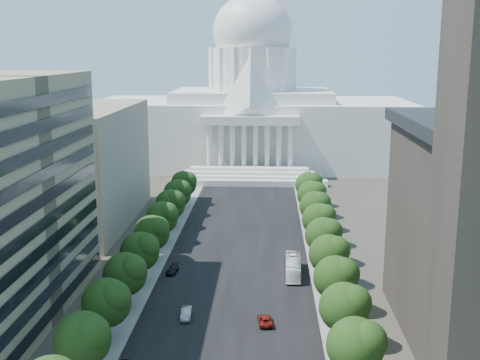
# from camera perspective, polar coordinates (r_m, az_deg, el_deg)

# --- Properties ---
(road_asphalt) EXTENTS (30.00, 260.00, 0.01)m
(road_asphalt) POSITION_cam_1_polar(r_m,az_deg,el_deg) (145.41, 0.08, -5.36)
(road_asphalt) COLOR black
(road_asphalt) RESTS_ON ground
(sidewalk_left) EXTENTS (8.00, 260.00, 0.02)m
(sidewalk_left) POSITION_cam_1_polar(r_m,az_deg,el_deg) (147.48, -7.35, -5.21)
(sidewalk_left) COLOR gray
(sidewalk_left) RESTS_ON ground
(sidewalk_right) EXTENTS (8.00, 260.00, 0.02)m
(sidewalk_right) POSITION_cam_1_polar(r_m,az_deg,el_deg) (145.81, 7.59, -5.43)
(sidewalk_right) COLOR gray
(sidewalk_right) RESTS_ON ground
(capitol) EXTENTS (120.00, 56.00, 73.00)m
(capitol) POSITION_cam_1_polar(r_m,az_deg,el_deg) (234.72, 1.17, 6.33)
(capitol) COLOR white
(capitol) RESTS_ON ground
(office_block_left_far) EXTENTS (38.00, 52.00, 30.00)m
(office_block_left_far) POSITION_cam_1_polar(r_m,az_deg,el_deg) (160.79, -17.10, 1.30)
(office_block_left_far) COLOR gray
(office_block_left_far) RESTS_ON ground
(tree_l_b) EXTENTS (7.79, 7.60, 9.97)m
(tree_l_b) POSITION_cam_1_polar(r_m,az_deg,el_deg) (84.87, -14.52, -14.33)
(tree_l_b) COLOR #33261C
(tree_l_b) RESTS_ON ground
(tree_l_c) EXTENTS (7.79, 7.60, 9.97)m
(tree_l_c) POSITION_cam_1_polar(r_m,az_deg,el_deg) (95.31, -12.38, -11.18)
(tree_l_c) COLOR #33261C
(tree_l_c) RESTS_ON ground
(tree_l_d) EXTENTS (7.79, 7.60, 9.97)m
(tree_l_d) POSITION_cam_1_polar(r_m,az_deg,el_deg) (106.07, -10.70, -8.66)
(tree_l_d) COLOR #33261C
(tree_l_d) RESTS_ON ground
(tree_l_e) EXTENTS (7.79, 7.60, 9.97)m
(tree_l_e) POSITION_cam_1_polar(r_m,az_deg,el_deg) (117.08, -9.35, -6.59)
(tree_l_e) COLOR #33261C
(tree_l_e) RESTS_ON ground
(tree_l_f) EXTENTS (7.79, 7.60, 9.97)m
(tree_l_f) POSITION_cam_1_polar(r_m,az_deg,el_deg) (128.27, -8.24, -4.89)
(tree_l_f) COLOR #33261C
(tree_l_f) RESTS_ON ground
(tree_l_g) EXTENTS (7.79, 7.60, 9.97)m
(tree_l_g) POSITION_cam_1_polar(r_m,az_deg,el_deg) (139.59, -7.31, -3.45)
(tree_l_g) COLOR #33261C
(tree_l_g) RESTS_ON ground
(tree_l_h) EXTENTS (7.79, 7.60, 9.97)m
(tree_l_h) POSITION_cam_1_polar(r_m,az_deg,el_deg) (151.01, -6.53, -2.24)
(tree_l_h) COLOR #33261C
(tree_l_h) RESTS_ON ground
(tree_l_i) EXTENTS (7.79, 7.60, 9.97)m
(tree_l_i) POSITION_cam_1_polar(r_m,az_deg,el_deg) (162.52, -5.86, -1.19)
(tree_l_i) COLOR #33261C
(tree_l_i) RESTS_ON ground
(tree_l_j) EXTENTS (7.79, 7.60, 9.97)m
(tree_l_j) POSITION_cam_1_polar(r_m,az_deg,el_deg) (174.10, -5.28, -0.28)
(tree_l_j) COLOR #33261C
(tree_l_j) RESTS_ON ground
(tree_r_b) EXTENTS (7.79, 7.60, 9.97)m
(tree_r_b) POSITION_cam_1_polar(r_m,az_deg,el_deg) (82.24, 11.14, -15.06)
(tree_r_b) COLOR #33261C
(tree_r_b) RESTS_ON ground
(tree_r_c) EXTENTS (7.79, 7.60, 9.97)m
(tree_r_c) POSITION_cam_1_polar(r_m,az_deg,el_deg) (92.97, 10.07, -11.69)
(tree_r_c) COLOR #33261C
(tree_r_c) RESTS_ON ground
(tree_r_d) EXTENTS (7.79, 7.60, 9.97)m
(tree_r_d) POSITION_cam_1_polar(r_m,az_deg,el_deg) (103.98, 9.24, -9.03)
(tree_r_d) COLOR #33261C
(tree_r_d) RESTS_ON ground
(tree_r_e) EXTENTS (7.79, 7.60, 9.97)m
(tree_r_e) POSITION_cam_1_polar(r_m,az_deg,el_deg) (115.19, 8.58, -6.88)
(tree_r_e) COLOR #33261C
(tree_r_e) RESTS_ON ground
(tree_r_f) EXTENTS (7.79, 7.60, 9.97)m
(tree_r_f) POSITION_cam_1_polar(r_m,az_deg,el_deg) (126.54, 8.05, -5.12)
(tree_r_f) COLOR #33261C
(tree_r_f) RESTS_ON ground
(tree_r_g) EXTENTS (7.79, 7.60, 9.97)m
(tree_r_g) POSITION_cam_1_polar(r_m,az_deg,el_deg) (138.00, 7.60, -3.64)
(tree_r_g) COLOR #33261C
(tree_r_g) RESTS_ON ground
(tree_r_h) EXTENTS (7.79, 7.60, 9.97)m
(tree_r_h) POSITION_cam_1_polar(r_m,az_deg,el_deg) (149.55, 7.23, -2.40)
(tree_r_h) COLOR #33261C
(tree_r_h) RESTS_ON ground
(tree_r_i) EXTENTS (7.79, 7.60, 9.97)m
(tree_r_i) POSITION_cam_1_polar(r_m,az_deg,el_deg) (161.16, 6.91, -1.33)
(tree_r_i) COLOR #33261C
(tree_r_i) RESTS_ON ground
(tree_r_j) EXTENTS (7.79, 7.60, 9.97)m
(tree_r_j) POSITION_cam_1_polar(r_m,az_deg,el_deg) (172.83, 6.63, -0.40)
(tree_r_j) COLOR #33261C
(tree_r_j) RESTS_ON ground
(streetlight_b) EXTENTS (2.61, 0.44, 9.00)m
(streetlight_b) POSITION_cam_1_polar(r_m,az_deg,el_deg) (92.71, 11.10, -12.23)
(streetlight_b) COLOR gray
(streetlight_b) RESTS_ON ground
(streetlight_c) EXTENTS (2.61, 0.44, 9.00)m
(streetlight_c) POSITION_cam_1_polar(r_m,az_deg,el_deg) (115.75, 9.34, -7.15)
(streetlight_c) COLOR gray
(streetlight_c) RESTS_ON ground
(streetlight_d) EXTENTS (2.61, 0.44, 9.00)m
(streetlight_d) POSITION_cam_1_polar(r_m,az_deg,el_deg) (139.46, 8.20, -3.76)
(streetlight_d) COLOR gray
(streetlight_d) RESTS_ON ground
(streetlight_e) EXTENTS (2.61, 0.44, 9.00)m
(streetlight_e) POSITION_cam_1_polar(r_m,az_deg,el_deg) (163.56, 7.39, -1.37)
(streetlight_e) COLOR gray
(streetlight_e) RESTS_ON ground
(streetlight_f) EXTENTS (2.61, 0.44, 9.00)m
(streetlight_f) POSITION_cam_1_polar(r_m,az_deg,el_deg) (187.89, 6.80, 0.41)
(streetlight_f) COLOR gray
(streetlight_f) RESTS_ON ground
(car_silver) EXTENTS (1.88, 4.90, 1.59)m
(car_silver) POSITION_cam_1_polar(r_m,az_deg,el_deg) (103.28, -5.11, -12.47)
(car_silver) COLOR #929499
(car_silver) RESTS_ON ground
(car_red) EXTENTS (2.77, 5.02, 1.33)m
(car_red) POSITION_cam_1_polar(r_m,az_deg,el_deg) (100.81, 2.39, -13.16)
(car_red) COLOR maroon
(car_red) RESTS_ON ground
(car_dark_b) EXTENTS (2.33, 4.80, 1.34)m
(car_dark_b) POSITION_cam_1_polar(r_m,az_deg,el_deg) (122.84, -6.42, -8.46)
(car_dark_b) COLOR black
(car_dark_b) RESTS_ON ground
(city_bus) EXTENTS (3.21, 12.27, 3.40)m
(city_bus) POSITION_cam_1_polar(r_m,az_deg,el_deg) (121.19, 5.06, -8.20)
(city_bus) COLOR white
(city_bus) RESTS_ON ground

